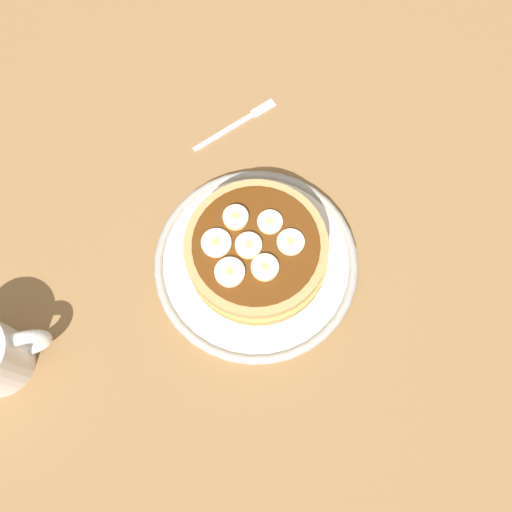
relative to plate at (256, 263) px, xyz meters
The scene contains 11 objects.
ground_plane 2.62cm from the plate, ahead, with size 140.00×140.00×3.00cm, color olive.
plate is the anchor object (origin of this frame).
pancake_stack 3.63cm from the plate, 29.68° to the right, with size 16.51×16.86×5.88cm.
banana_slice_0 6.81cm from the plate, 156.51° to the left, with size 2.98×2.98×0.91cm.
banana_slice_1 7.34cm from the plate, 84.79° to the right, with size 3.04×3.04×0.84cm.
banana_slice_2 7.96cm from the plate, 160.54° to the left, with size 3.34×3.34×0.73cm.
banana_slice_3 7.65cm from the plate, 16.48° to the right, with size 3.06×3.06×0.70cm.
banana_slice_4 7.29cm from the plate, 39.79° to the left, with size 2.83×2.83×0.73cm.
banana_slice_5 7.79cm from the plate, 107.99° to the left, with size 2.87×2.87×1.03cm.
banana_slice_6 8.04cm from the plate, 148.95° to the right, with size 3.30×3.30×0.89cm.
fork 20.49cm from the plate, 77.38° to the left, with size 12.75×4.59×0.50cm.
Camera 1 is at (-7.09, -20.81, 65.35)cm, focal length 39.51 mm.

